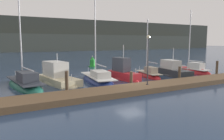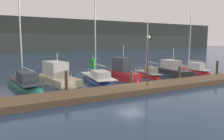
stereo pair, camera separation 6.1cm
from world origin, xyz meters
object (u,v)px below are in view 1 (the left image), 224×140
at_px(sailboat_berth_2, 25,85).
at_px(motorboat_berth_3, 58,80).
at_px(sailboat_berth_4, 98,81).
at_px(channel_buoy, 92,63).
at_px(sailboat_berth_6, 148,76).
at_px(rowboat_adrift, 179,66).
at_px(dock_lamppost, 148,52).
at_px(motorboat_berth_5, 123,75).
at_px(sailboat_berth_8, 192,72).
at_px(motorboat_berth_7, 173,73).

bearing_deg(sailboat_berth_2, motorboat_berth_3, 6.71).
bearing_deg(sailboat_berth_4, channel_buoy, 68.63).
relative_size(sailboat_berth_6, rowboat_adrift, 2.85).
height_order(channel_buoy, rowboat_adrift, channel_buoy).
height_order(sailboat_berth_2, motorboat_berth_3, sailboat_berth_2).
distance_m(motorboat_berth_3, sailboat_berth_6, 10.88).
height_order(sailboat_berth_6, dock_lamppost, sailboat_berth_6).
height_order(sailboat_berth_2, rowboat_adrift, sailboat_berth_2).
relative_size(sailboat_berth_2, sailboat_berth_6, 1.71).
xyz_separation_m(sailboat_berth_4, dock_lamppost, (2.28, -5.60, 3.21)).
relative_size(motorboat_berth_3, channel_buoy, 3.83).
bearing_deg(rowboat_adrift, sailboat_berth_6, -150.74).
height_order(motorboat_berth_5, sailboat_berth_8, sailboat_berth_8).
bearing_deg(motorboat_berth_5, motorboat_berth_3, 171.17).
distance_m(sailboat_berth_2, sailboat_berth_8, 21.31).
bearing_deg(channel_buoy, sailboat_berth_2, -134.99).
distance_m(motorboat_berth_7, rowboat_adrift, 11.38).
relative_size(motorboat_berth_3, rowboat_adrift, 2.70).
height_order(sailboat_berth_8, rowboat_adrift, sailboat_berth_8).
bearing_deg(motorboat_berth_3, sailboat_berth_8, -4.42).
bearing_deg(rowboat_adrift, sailboat_berth_8, -123.88).
bearing_deg(rowboat_adrift, channel_buoy, 154.46).
distance_m(sailboat_berth_2, rowboat_adrift, 26.56).
bearing_deg(sailboat_berth_4, sailboat_berth_6, 0.94).
bearing_deg(motorboat_berth_5, sailboat_berth_4, -177.32).
distance_m(sailboat_berth_2, motorboat_berth_7, 17.36).
relative_size(sailboat_berth_2, channel_buoy, 6.90).
xyz_separation_m(motorboat_berth_5, rowboat_adrift, (15.45, 6.60, -0.49)).
height_order(sailboat_berth_4, sailboat_berth_6, sailboat_berth_4).
bearing_deg(dock_lamppost, sailboat_berth_2, 145.46).
relative_size(motorboat_berth_7, rowboat_adrift, 2.29).
xyz_separation_m(sailboat_berth_2, dock_lamppost, (9.44, -6.50, 3.17)).
bearing_deg(dock_lamppost, sailboat_berth_4, 112.16).
bearing_deg(motorboat_berth_3, sailboat_berth_4, -17.99).
bearing_deg(channel_buoy, sailboat_berth_4, -111.37).
xyz_separation_m(channel_buoy, dock_lamppost, (-2.90, -18.84, 2.65)).
relative_size(channel_buoy, dock_lamppost, 0.43).
height_order(motorboat_berth_3, sailboat_berth_6, sailboat_berth_6).
bearing_deg(sailboat_berth_6, sailboat_berth_2, 176.80).
xyz_separation_m(sailboat_berth_4, motorboat_berth_5, (3.29, 0.15, 0.37)).
distance_m(sailboat_berth_2, sailboat_berth_6, 14.07).
relative_size(sailboat_berth_6, dock_lamppost, 1.74).
xyz_separation_m(motorboat_berth_7, dock_lamppost, (-7.85, -4.93, 2.99)).
distance_m(sailboat_berth_8, dock_lamppost, 13.44).
bearing_deg(sailboat_berth_4, motorboat_berth_5, 2.68).
bearing_deg(sailboat_berth_2, channel_buoy, 45.01).
relative_size(motorboat_berth_3, sailboat_berth_6, 0.95).
bearing_deg(motorboat_berth_5, sailboat_berth_2, 175.94).
bearing_deg(motorboat_berth_3, motorboat_berth_5, -8.83).
relative_size(motorboat_berth_3, sailboat_berth_4, 0.68).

